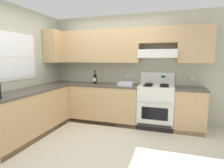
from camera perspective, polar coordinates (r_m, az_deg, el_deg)
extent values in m
plane|color=beige|center=(3.38, -7.54, -18.47)|extent=(7.04, 7.04, 0.00)
cube|color=#B7BAA3|center=(4.45, 6.51, 4.92)|extent=(4.68, 0.12, 2.55)
cube|color=tan|center=(4.47, -5.21, 11.69)|extent=(2.14, 0.34, 0.76)
cube|color=tan|center=(4.17, 24.83, 11.30)|extent=(0.69, 0.34, 0.76)
cube|color=tan|center=(4.16, 14.47, 14.68)|extent=(0.80, 0.34, 0.34)
cube|color=white|center=(4.09, 14.25, 9.32)|extent=(0.80, 0.46, 0.17)
cube|color=white|center=(3.87, 14.02, 8.32)|extent=(0.80, 0.03, 0.04)
sphere|color=silver|center=(4.30, -6.10, 8.37)|extent=(0.02, 0.02, 0.02)
sphere|color=silver|center=(3.96, 22.87, 7.85)|extent=(0.02, 0.02, 0.02)
sphere|color=silver|center=(4.00, 27.00, 7.61)|extent=(0.02, 0.02, 0.02)
cube|color=silver|center=(4.41, 4.93, 2.39)|extent=(0.08, 0.01, 0.12)
cube|color=silver|center=(4.41, 4.92, 2.66)|extent=(0.03, 0.00, 0.03)
cube|color=silver|center=(4.41, 4.92, 2.10)|extent=(0.03, 0.00, 0.03)
cube|color=silver|center=(4.34, 24.04, 1.64)|extent=(0.08, 0.01, 0.12)
cube|color=silver|center=(4.33, 24.07, 1.93)|extent=(0.03, 0.00, 0.03)
cube|color=silver|center=(4.34, 24.04, 1.35)|extent=(0.03, 0.00, 0.03)
cube|color=#B7BAA3|center=(4.08, -28.39, 3.79)|extent=(0.12, 4.00, 2.55)
cube|color=white|center=(4.04, -28.14, 7.68)|extent=(0.04, 1.00, 0.92)
cube|color=white|center=(4.02, -27.94, 7.69)|extent=(0.01, 0.90, 0.82)
cube|color=white|center=(4.02, -27.91, 7.70)|extent=(0.01, 0.90, 0.02)
cube|color=tan|center=(4.78, -17.10, 11.13)|extent=(0.34, 0.64, 0.76)
cube|color=tan|center=(4.47, -5.87, -5.92)|extent=(2.21, 0.61, 0.87)
cube|color=#51493F|center=(4.39, -5.95, -0.14)|extent=(2.23, 0.63, 0.04)
cube|color=tan|center=(4.15, 23.19, -7.62)|extent=(0.60, 0.61, 0.87)
cube|color=#51493F|center=(4.06, 23.54, -1.40)|extent=(0.63, 0.63, 0.04)
cube|color=black|center=(4.12, 1.67, -12.80)|extent=(3.54, 0.06, 0.09)
sphere|color=silver|center=(4.34, -12.95, -3.21)|extent=(0.03, 0.03, 0.03)
sphere|color=silver|center=(3.80, 25.22, -5.33)|extent=(0.03, 0.03, 0.03)
cube|color=tan|center=(3.89, -24.79, -8.74)|extent=(0.61, 1.89, 0.87)
cube|color=#51493F|center=(3.79, -25.18, -2.11)|extent=(0.63, 1.91, 0.04)
cube|color=black|center=(3.84, -21.29, -14.91)|extent=(0.06, 1.85, 0.09)
cube|color=white|center=(4.13, 13.63, -6.99)|extent=(0.76, 0.58, 0.91)
cube|color=black|center=(3.87, 13.30, -9.15)|extent=(0.53, 0.01, 0.26)
cylinder|color=silver|center=(3.79, 13.38, -5.77)|extent=(0.65, 0.02, 0.02)
cube|color=#333333|center=(3.96, 13.16, -13.09)|extent=(0.70, 0.01, 0.11)
cube|color=white|center=(4.04, 13.84, -0.61)|extent=(0.76, 0.58, 0.02)
cube|color=white|center=(4.29, 14.14, 1.69)|extent=(0.76, 0.04, 0.29)
cube|color=#053F0C|center=(4.27, 15.93, 2.26)|extent=(0.09, 0.01, 0.04)
cylinder|color=black|center=(3.91, 11.24, -0.52)|extent=(0.19, 0.19, 0.02)
cylinder|color=black|center=(3.92, 11.24, -0.61)|extent=(0.07, 0.07, 0.01)
cylinder|color=black|center=(3.89, 16.22, -0.73)|extent=(0.19, 0.19, 0.02)
cylinder|color=black|center=(3.89, 16.21, -0.81)|extent=(0.07, 0.07, 0.01)
cylinder|color=black|center=(4.19, 11.66, 0.01)|extent=(0.19, 0.19, 0.02)
cylinder|color=black|center=(4.19, 11.66, -0.07)|extent=(0.07, 0.07, 0.01)
cylinder|color=black|center=(4.17, 16.31, -0.18)|extent=(0.19, 0.19, 0.02)
cylinder|color=black|center=(4.17, 16.30, -0.26)|extent=(0.07, 0.07, 0.01)
cylinder|color=white|center=(4.30, 11.33, 1.44)|extent=(0.04, 0.02, 0.04)
cylinder|color=white|center=(4.28, 13.20, 1.37)|extent=(0.04, 0.02, 0.04)
cylinder|color=white|center=(4.27, 15.08, 1.29)|extent=(0.04, 0.02, 0.04)
cylinder|color=white|center=(4.27, 16.96, 1.22)|extent=(0.04, 0.02, 0.04)
cylinder|color=black|center=(4.39, -5.39, 1.47)|extent=(0.08, 0.08, 0.21)
cone|color=black|center=(4.38, -5.41, 3.05)|extent=(0.08, 0.08, 0.04)
cylinder|color=black|center=(4.37, -5.42, 3.83)|extent=(0.03, 0.03, 0.08)
cylinder|color=black|center=(4.37, -5.42, 4.25)|extent=(0.03, 0.03, 0.02)
cube|color=silver|center=(4.35, -5.59, 1.36)|extent=(0.07, 0.00, 0.09)
cube|color=silver|center=(4.05, 4.39, -0.41)|extent=(0.26, 0.20, 0.02)
cube|color=silver|center=(3.93, 4.00, -0.20)|extent=(0.32, 0.01, 0.08)
cube|color=silver|center=(4.16, 4.76, 0.23)|extent=(0.32, 0.01, 0.08)
cube|color=silver|center=(4.08, 2.30, 0.11)|extent=(0.01, 0.22, 0.08)
cube|color=silver|center=(4.01, 6.52, -0.07)|extent=(0.01, 0.22, 0.08)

